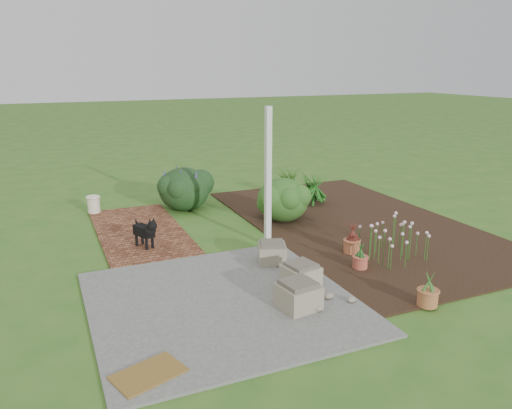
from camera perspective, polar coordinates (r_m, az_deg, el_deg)
name	(u,v)px	position (r m, az deg, el deg)	size (l,w,h in m)	color
ground	(255,249)	(8.95, -0.15, -5.10)	(80.00, 80.00, 0.00)	#336821
concrete_patio	(222,302)	(7.03, -3.94, -11.02)	(3.50, 3.50, 0.04)	#5C5C5A
brick_path	(140,231)	(10.07, -13.10, -2.99)	(1.60, 3.50, 0.04)	#5B2F1C
garden_bed	(356,223)	(10.52, 11.35, -2.11)	(4.00, 7.00, 0.03)	black
veranda_post	(268,178)	(8.79, 1.38, 3.04)	(0.10, 0.10, 2.50)	white
stone_trough_near	(298,296)	(6.77, 4.84, -10.42)	(0.49, 0.49, 0.33)	gray
stone_trough_mid	(301,276)	(7.40, 5.14, -8.14)	(0.46, 0.46, 0.30)	gray
stone_trough_far	(272,253)	(8.23, 1.85, -5.61)	(0.44, 0.44, 0.30)	gray
coir_doormat	(148,374)	(5.63, -12.20, -18.38)	(0.72, 0.46, 0.02)	brown
black_dog	(146,230)	(9.01, -12.51, -2.92)	(0.36, 0.58, 0.53)	black
cream_ceramic_urn	(94,205)	(11.50, -18.06, 0.00)	(0.27, 0.27, 0.36)	#F1DCC6
evergreen_shrub	(283,199)	(10.39, 3.09, 0.68)	(1.08, 1.08, 0.92)	#113C17
agapanthus_clump_back	(312,185)	(11.73, 6.39, 2.21)	(0.96, 0.96, 0.87)	#13430E
agapanthus_clump_front	(288,179)	(12.39, 3.72, 2.93)	(0.94, 0.94, 0.83)	#104012
pink_flower_patch	(393,239)	(8.70, 15.41, -3.79)	(1.03, 1.03, 0.66)	#113D0F
terracotta_pot_bronze	(352,246)	(8.83, 10.89, -4.67)	(0.28, 0.28, 0.23)	#B3633C
terracotta_pot_small_left	(360,262)	(8.21, 11.82, -6.45)	(0.24, 0.24, 0.20)	#B8533E
terracotta_pot_small_right	(428,298)	(7.22, 19.03, -10.03)	(0.27, 0.27, 0.23)	#B2653C
purple_flowering_bush	(184,188)	(11.39, -8.21, 1.89)	(1.15, 1.15, 0.98)	black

